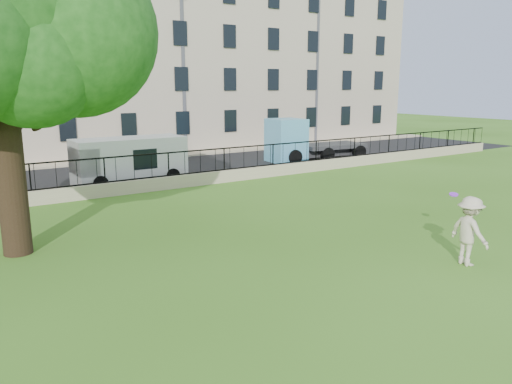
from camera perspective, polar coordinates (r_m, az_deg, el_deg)
ground at (r=14.11m, az=10.66°, el=-7.87°), size 120.00×120.00×0.00m
retaining_wall at (r=23.79m, az=-9.89°, el=1.09°), size 50.00×0.40×0.60m
iron_railing at (r=23.64m, az=-9.96°, el=3.12°), size 50.00×0.05×1.13m
street at (r=28.14m, az=-13.78°, el=2.00°), size 60.00×9.00×0.01m
sidewalk at (r=33.01m, az=-16.92°, el=3.37°), size 60.00×1.40×0.12m
building_row at (r=38.19m, az=-20.16°, el=14.61°), size 56.40×10.40×13.80m
man at (r=14.57m, az=23.20°, el=-4.13°), size 0.90×1.32×1.89m
frisbee at (r=16.51m, az=21.66°, el=-0.26°), size 0.30×0.31×0.12m
white_van at (r=25.49m, az=-14.24°, el=3.51°), size 5.38×2.15×2.25m
blue_truck at (r=32.84m, az=6.84°, el=6.05°), size 6.70×3.03×2.72m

